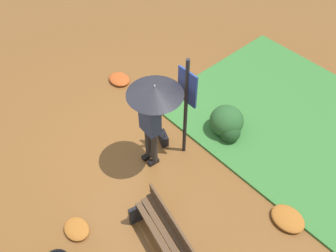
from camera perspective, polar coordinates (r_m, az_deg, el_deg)
ground_plane at (r=7.82m, az=-4.14°, el=-4.19°), size 18.00×18.00×0.00m
grass_verge at (r=8.83m, az=17.73°, el=1.02°), size 4.80×4.00×0.05m
person_with_umbrella at (r=6.54m, az=-2.28°, el=3.07°), size 0.96×0.96×2.04m
info_sign_post at (r=6.82m, az=2.76°, el=4.13°), size 0.44×0.07×2.30m
handbag at (r=7.91m, az=-0.71°, el=-1.76°), size 0.33×0.25×0.37m
park_bench at (r=6.43m, az=-0.41°, el=-15.37°), size 1.42×0.66×0.75m
shrub_cluster at (r=8.05m, az=8.72°, el=0.42°), size 0.78×0.70×0.63m
leaf_pile_near_person at (r=7.03m, az=-13.33°, el=-14.54°), size 0.50×0.40×0.11m
leaf_pile_by_bench at (r=9.39m, az=-7.19°, el=6.88°), size 0.56×0.45×0.12m
leaf_pile_far_path at (r=7.23m, az=17.24°, el=-12.90°), size 0.62×0.49×0.14m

